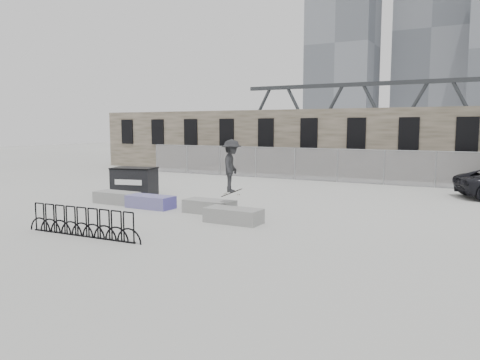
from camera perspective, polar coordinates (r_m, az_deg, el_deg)
name	(u,v)px	position (r m, az deg, el deg)	size (l,w,h in m)	color
ground	(177,211)	(18.88, -7.72, -3.72)	(120.00, 120.00, 0.00)	#BBBBB6
stone_wall	(315,142)	(33.10, 9.14, 4.59)	(36.00, 2.58, 4.50)	brown
chainlink_fence	(295,163)	(29.67, 6.69, 2.05)	(22.06, 0.06, 2.02)	gray
planter_far_left	(117,197)	(21.09, -14.80, -2.03)	(2.00, 0.90, 0.51)	gray
planter_center_left	(151,201)	(19.62, -10.85, -2.56)	(2.00, 0.90, 0.51)	#3E36A2
planter_center_right	(209,206)	(18.20, -3.75, -3.17)	(2.00, 0.90, 0.51)	gray
planter_offset	(233,215)	(16.34, -0.80, -4.27)	(2.00, 0.90, 0.51)	gray
dumpster	(134,181)	(23.36, -12.75, -0.15)	(2.30, 1.71, 1.36)	black
bike_rack	(82,222)	(15.08, -18.72, -4.92)	(4.49, 0.24, 0.90)	black
skyline_towers	(436,43)	(110.81, 22.81, 15.13)	(58.00, 28.00, 48.00)	slate
skateboarder	(232,166)	(16.91, -1.03, 1.73)	(1.09, 1.40, 2.11)	#252527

